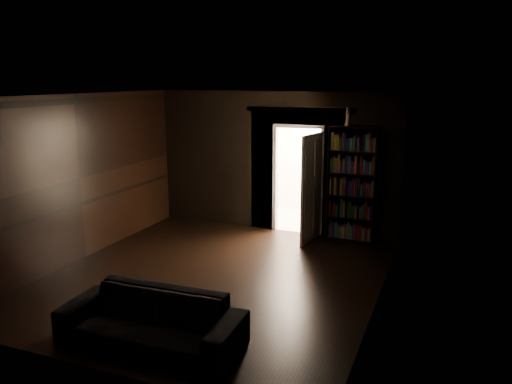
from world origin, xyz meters
TOP-DOWN VIEW (x-y plane):
  - ground at (0.00, 0.00)m, footprint 5.50×5.50m
  - room_walls at (-0.01, 1.07)m, footprint 5.02×5.61m
  - kitchen_alcove at (0.50, 3.87)m, footprint 2.20×1.80m
  - sofa at (0.24, -2.10)m, footprint 2.17×0.99m
  - bookshelf at (1.61, 2.55)m, footprint 0.95×0.64m
  - refrigerator at (1.07, 4.03)m, footprint 0.84×0.80m
  - door at (0.90, 2.31)m, footprint 0.18×0.85m
  - figurine at (1.48, 2.55)m, footprint 0.13×0.13m
  - bottles at (1.09, 3.90)m, footprint 0.69×0.21m

SIDE VIEW (x-z plane):
  - ground at x=0.00m, z-range 0.00..0.00m
  - sofa at x=0.24m, z-range 0.00..0.82m
  - refrigerator at x=1.07m, z-range 0.00..1.65m
  - door at x=0.90m, z-range 0.00..2.05m
  - bookshelf at x=1.61m, z-range 0.00..2.20m
  - kitchen_alcove at x=0.50m, z-range -0.09..2.51m
  - room_walls at x=-0.01m, z-range 0.26..3.10m
  - bottles at x=1.09m, z-range 1.65..1.93m
  - figurine at x=1.48m, z-range 2.20..2.53m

